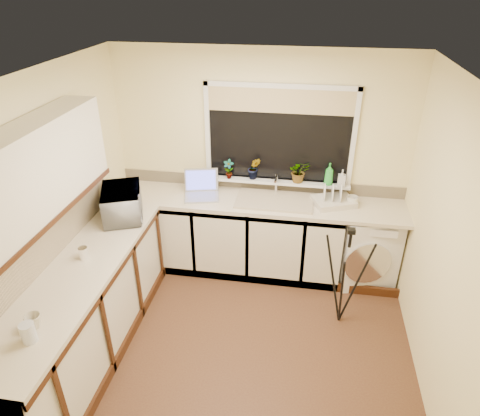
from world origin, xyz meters
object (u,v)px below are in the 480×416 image
plant_b (254,168)px  cup_back (352,201)px  plant_a (229,169)px  soap_bottle_clear (342,178)px  soap_bottle_green (329,174)px  kettle (125,214)px  microwave (122,203)px  plant_d (299,171)px  glass_jug (28,333)px  washing_machine (365,246)px  tripod (345,277)px  cup_left (33,321)px  laptop (202,189)px  dish_rack (333,202)px  steel_jar (83,253)px

plant_b → cup_back: bearing=-9.1°
plant_a → soap_bottle_clear: plant_a is taller
soap_bottle_clear → soap_bottle_green: bearing=175.2°
kettle → cup_back: 2.34m
microwave → plant_d: size_ratio=2.19×
microwave → cup_back: microwave is taller
glass_jug → microwave: size_ratio=0.26×
washing_machine → tripod: bearing=-122.4°
kettle → cup_left: bearing=-93.2°
plant_a → plant_b: 0.28m
tripod → microwave: size_ratio=1.96×
microwave → plant_b: bearing=-78.9°
glass_jug → plant_b: (1.18, 2.49, 0.20)m
cup_left → laptop: bearing=72.9°
dish_rack → cup_back: cup_back is taller
cup_back → cup_left: 3.18m
soap_bottle_green → plant_d: bearing=177.0°
soap_bottle_green → cup_left: bearing=-130.9°
soap_bottle_clear → cup_left: (-2.18, -2.34, -0.19)m
laptop → cup_left: 2.27m
soap_bottle_green → plant_b: bearing=178.9°
plant_d → microwave: bearing=-155.2°
washing_machine → steel_jar: size_ratio=7.72×
washing_machine → steel_jar: steel_jar is taller
washing_machine → cup_left: cup_left is taller
dish_rack → plant_d: size_ratio=1.68×
kettle → plant_d: size_ratio=0.85×
kettle → tripod: size_ratio=0.20×
laptop → plant_d: bearing=-2.6°
dish_rack → microwave: (-2.10, -0.61, 0.12)m
microwave → cup_back: bearing=-96.8°
glass_jug → soap_bottle_clear: bearing=49.1°
plant_d → soap_bottle_green: 0.32m
cup_back → soap_bottle_clear: bearing=130.4°
microwave → washing_machine: bearing=-98.6°
laptop → glass_jug: bearing=-118.6°
kettle → microwave: bearing=119.0°
washing_machine → dish_rack: dish_rack is taller
washing_machine → glass_jug: 3.40m
cup_back → microwave: bearing=-164.9°
dish_rack → soap_bottle_clear: size_ratio=2.27×
washing_machine → dish_rack: 0.65m
cup_left → washing_machine: bearing=40.9°
washing_machine → laptop: size_ratio=1.94×
dish_rack → laptop: bearing=158.3°
kettle → steel_jar: 0.63m
plant_a → cup_left: 2.52m
microwave → glass_jug: bearing=159.5°
plant_b → cup_left: 2.67m
dish_rack → soap_bottle_green: soap_bottle_green is taller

